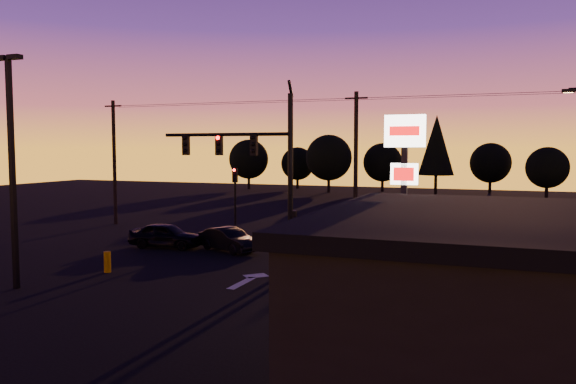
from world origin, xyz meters
name	(u,v)px	position (x,y,z in m)	size (l,w,h in m)	color
ground	(220,288)	(0.00, 0.00, 0.00)	(120.00, 120.00, 0.00)	black
lane_arrow	(249,279)	(0.50, 1.67, 0.01)	(1.20, 3.10, 0.01)	beige
traffic_signal_mast	(258,162)	(-0.10, 3.99, 4.94)	(6.79, 0.52, 8.58)	black
secondary_signal	(235,192)	(-5.00, 11.49, 2.86)	(0.30, 0.31, 4.35)	black
parking_lot_light	(12,156)	(-7.50, -3.00, 5.27)	(1.25, 0.30, 9.14)	black
pylon_sign	(404,166)	(7.00, 1.50, 4.91)	(1.50, 0.28, 6.80)	black
utility_pole_0	(114,162)	(-16.00, 14.00, 4.59)	(1.40, 0.26, 9.00)	black
utility_pole_1	(356,164)	(2.00, 14.00, 4.59)	(1.40, 0.26, 9.00)	black
power_wires	(356,99)	(2.00, 14.00, 8.57)	(36.00, 1.22, 0.07)	black
bollard	(107,262)	(-6.04, 0.68, 0.47)	(0.31, 0.31, 0.93)	#D59C00
tree_0	(249,159)	(-22.00, 50.00, 4.06)	(5.36, 5.36, 6.74)	black
tree_1	(298,164)	(-16.00, 53.00, 3.43)	(4.54, 4.54, 5.71)	black
tree_2	(329,158)	(-10.00, 48.00, 4.37)	(5.77, 5.78, 7.26)	black
tree_3	(383,162)	(-4.00, 52.00, 3.75)	(4.95, 4.95, 6.22)	black
tree_4	(436,145)	(3.00, 49.00, 5.93)	(4.18, 4.18, 9.50)	black
tree_5	(490,163)	(9.00, 54.00, 3.75)	(4.95, 4.95, 6.22)	black
tree_6	(547,168)	(15.00, 48.00, 3.43)	(4.54, 4.54, 5.71)	black
car_left	(166,235)	(-7.10, 6.99, 0.70)	(1.65, 4.10, 1.40)	black
car_mid	(229,240)	(-3.30, 7.27, 0.63)	(1.34, 3.85, 1.27)	black
car_right	(375,239)	(4.07, 10.18, 0.64)	(1.80, 4.42, 1.28)	black
suv_parked	(381,315)	(7.24, -3.65, 0.68)	(2.27, 4.92, 1.37)	black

